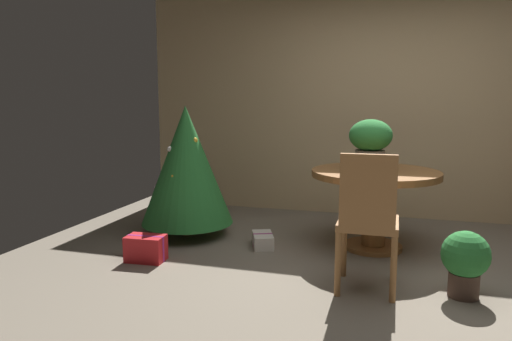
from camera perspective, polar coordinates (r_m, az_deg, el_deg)
name	(u,v)px	position (r m, az deg, el deg)	size (l,w,h in m)	color
ground_plane	(391,285)	(3.70, 15.94, -13.19)	(6.60, 6.60, 0.00)	#756B5B
back_wall_panel	(399,104)	(5.65, 16.81, 7.67)	(6.00, 0.10, 2.60)	tan
round_dining_table	(375,190)	(4.39, 14.15, -2.30)	(1.14, 1.14, 0.72)	brown
flower_vase	(370,141)	(4.31, 13.63, 3.48)	(0.38, 0.38, 0.46)	#665B51
wooden_chair_near	(368,216)	(3.37, 13.35, -5.36)	(0.41, 0.43, 1.00)	#9E6B3D
holiday_tree	(186,165)	(4.70, -8.39, 0.66)	(0.91, 0.91, 1.30)	brown
gift_box_red	(146,248)	(4.14, -13.15, -9.14)	(0.33, 0.22, 0.22)	red
gift_box_cream	(263,240)	(4.42, 0.82, -8.40)	(0.28, 0.35, 0.12)	silver
potted_plant	(465,260)	(3.59, 23.92, -9.82)	(0.32, 0.32, 0.47)	#4C382D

